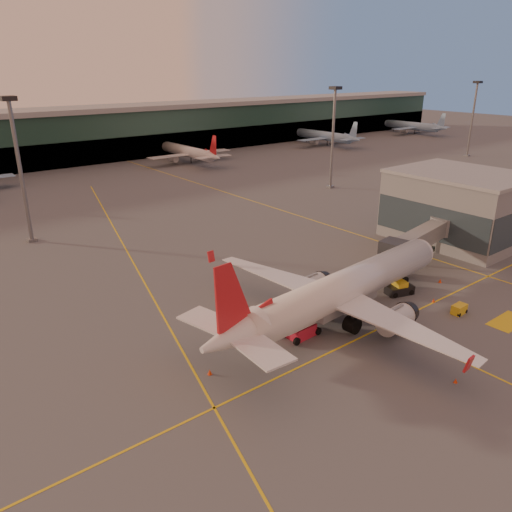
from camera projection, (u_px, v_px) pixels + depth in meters
ground at (394, 356)px, 55.46m from camera, size 600.00×600.00×0.00m
taxi_markings at (149, 258)px, 83.72m from camera, size 100.12×173.00×0.01m
terminal at (23, 140)px, 156.01m from camera, size 400.00×20.00×17.60m
gate_building at (459, 207)px, 90.74m from camera, size 18.40×22.40×12.60m
mast_west_near at (19, 160)px, 86.78m from camera, size 2.40×2.40×25.60m
mast_east_near at (333, 130)px, 127.52m from camera, size 2.40×2.40×25.60m
mast_east_far at (473, 113)px, 174.11m from camera, size 2.40×2.40×25.60m
distant_aircraft_row at (89, 175)px, 148.04m from camera, size 350.00×34.00×13.00m
main_airplane at (340, 291)px, 61.66m from camera, size 42.37×38.22×12.78m
jet_bridge at (423, 238)px, 80.31m from camera, size 20.96×6.57×6.18m
catering_truck at (299, 317)px, 58.62m from camera, size 5.99×2.89×4.56m
gpu_cart at (459, 309)px, 64.85m from camera, size 2.18×1.32×1.24m
pushback_tug at (400, 289)px, 70.39m from camera, size 4.24×3.08×1.96m
cone_nose at (440, 281)px, 74.26m from camera, size 0.47×0.47×0.59m
cone_tail at (210, 372)px, 52.09m from camera, size 0.47×0.47×0.60m
cone_wing_right at (456, 381)px, 50.74m from camera, size 0.40×0.40×0.50m
cone_fwd at (434, 300)px, 68.11m from camera, size 0.43×0.43×0.55m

